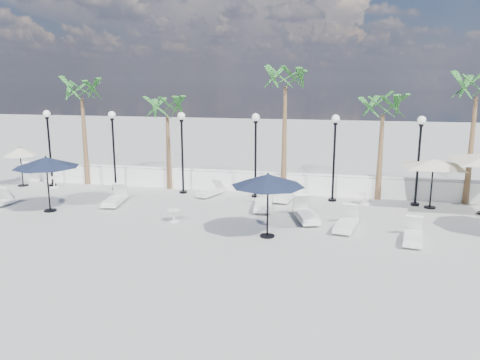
% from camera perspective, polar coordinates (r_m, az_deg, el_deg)
% --- Properties ---
extents(ground, '(100.00, 100.00, 0.00)m').
position_cam_1_polar(ground, '(15.57, -2.58, -7.80)').
color(ground, '#A6A6A1').
rests_on(ground, ground).
extents(balustrade, '(26.00, 0.30, 1.01)m').
position_cam_1_polar(balustrade, '(22.49, 2.35, -0.29)').
color(balustrade, white).
rests_on(balustrade, ground).
extents(lamppost_0, '(0.36, 0.36, 3.84)m').
position_cam_1_polar(lamppost_0, '(25.27, -22.28, 4.84)').
color(lamppost_0, black).
rests_on(lamppost_0, ground).
extents(lamppost_1, '(0.36, 0.36, 3.84)m').
position_cam_1_polar(lamppost_1, '(23.47, -15.20, 4.83)').
color(lamppost_1, black).
rests_on(lamppost_1, ground).
extents(lamppost_2, '(0.36, 0.36, 3.84)m').
position_cam_1_polar(lamppost_2, '(22.07, -7.09, 4.72)').
color(lamppost_2, black).
rests_on(lamppost_2, ground).
extents(lamppost_3, '(0.36, 0.36, 3.84)m').
position_cam_1_polar(lamppost_3, '(21.17, 1.91, 4.49)').
color(lamppost_3, black).
rests_on(lamppost_3, ground).
extents(lamppost_4, '(0.36, 0.36, 3.84)m').
position_cam_1_polar(lamppost_4, '(20.82, 11.45, 4.13)').
color(lamppost_4, black).
rests_on(lamppost_4, ground).
extents(lamppost_5, '(0.36, 0.36, 3.84)m').
position_cam_1_polar(lamppost_5, '(21.06, 21.03, 3.65)').
color(lamppost_5, black).
rests_on(lamppost_5, ground).
extents(palm_0, '(2.60, 2.60, 5.50)m').
position_cam_1_polar(palm_0, '(24.98, -18.74, 9.74)').
color(palm_0, brown).
rests_on(palm_0, ground).
extents(palm_1, '(2.60, 2.60, 4.70)m').
position_cam_1_polar(palm_1, '(23.04, -8.87, 8.14)').
color(palm_1, brown).
rests_on(palm_1, ground).
extents(palm_2, '(2.60, 2.60, 6.10)m').
position_cam_1_polar(palm_2, '(21.59, 5.56, 11.58)').
color(palm_2, brown).
rests_on(palm_2, ground).
extents(palm_3, '(2.60, 2.60, 4.90)m').
position_cam_1_polar(palm_3, '(21.54, 17.04, 8.00)').
color(palm_3, brown).
rests_on(palm_3, ground).
extents(palm_4, '(2.60, 2.60, 5.70)m').
position_cam_1_polar(palm_4, '(22.10, 26.89, 9.35)').
color(palm_4, brown).
rests_on(palm_4, ground).
extents(lounger_1, '(0.94, 2.02, 0.73)m').
position_cam_1_polar(lounger_1, '(20.97, -14.97, -2.25)').
color(lounger_1, white).
rests_on(lounger_1, ground).
extents(lounger_2, '(1.07, 1.75, 0.62)m').
position_cam_1_polar(lounger_2, '(21.78, -3.60, -1.42)').
color(lounger_2, white).
rests_on(lounger_2, ground).
extents(lounger_3, '(1.27, 2.18, 0.78)m').
position_cam_1_polar(lounger_3, '(18.15, 8.03, -4.12)').
color(lounger_3, white).
rests_on(lounger_3, ground).
extents(lounger_4, '(0.88, 2.05, 0.75)m').
position_cam_1_polar(lounger_4, '(21.10, 5.57, -1.79)').
color(lounger_4, white).
rests_on(lounger_4, ground).
extents(lounger_5, '(0.97, 2.24, 0.81)m').
position_cam_1_polar(lounger_5, '(19.60, 2.87, -2.75)').
color(lounger_5, white).
rests_on(lounger_5, ground).
extents(lounger_6, '(0.86, 1.89, 0.68)m').
position_cam_1_polar(lounger_6, '(16.68, 20.34, -6.36)').
color(lounger_6, white).
rests_on(lounger_6, ground).
extents(lounger_7, '(0.98, 2.03, 0.73)m').
position_cam_1_polar(lounger_7, '(17.37, 12.86, -5.11)').
color(lounger_7, white).
rests_on(lounger_7, ground).
extents(side_table_0, '(0.54, 0.54, 0.53)m').
position_cam_1_polar(side_table_0, '(25.17, -21.74, -0.16)').
color(side_table_0, white).
rests_on(side_table_0, ground).
extents(side_table_1, '(0.49, 0.49, 0.47)m').
position_cam_1_polar(side_table_1, '(18.00, -8.11, -4.18)').
color(side_table_1, white).
rests_on(side_table_1, ground).
extents(side_table_2, '(0.51, 0.51, 0.49)m').
position_cam_1_polar(side_table_2, '(20.96, 14.98, -2.11)').
color(side_table_2, white).
rests_on(side_table_2, ground).
extents(parasol_navy_left, '(2.62, 2.62, 2.31)m').
position_cam_1_polar(parasol_navy_left, '(20.40, -22.57, 1.98)').
color(parasol_navy_left, black).
rests_on(parasol_navy_left, ground).
extents(parasol_navy_mid, '(2.52, 2.52, 2.26)m').
position_cam_1_polar(parasol_navy_mid, '(15.74, 3.43, -0.06)').
color(parasol_navy_mid, black).
rests_on(parasol_navy_mid, ground).
extents(parasol_cream_sq_b, '(4.49, 4.49, 2.25)m').
position_cam_1_polar(parasol_cream_sq_b, '(20.92, 22.56, 2.33)').
color(parasol_cream_sq_b, black).
rests_on(parasol_cream_sq_b, ground).
extents(parasol_cream_small, '(1.65, 1.65, 2.03)m').
position_cam_1_polar(parasol_cream_small, '(26.01, -25.25, 3.08)').
color(parasol_cream_small, black).
rests_on(parasol_cream_small, ground).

